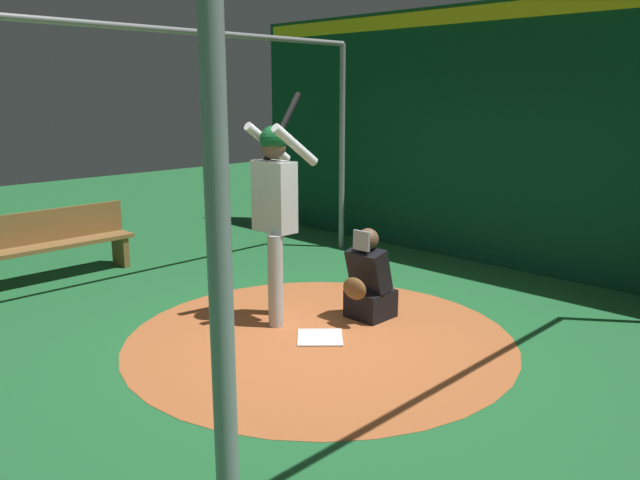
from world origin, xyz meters
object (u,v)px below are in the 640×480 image
batter (275,202)px  bench (53,242)px  catcher (368,284)px  home_plate (320,337)px

batter → bench: batter is taller
catcher → bench: (1.62, -3.71, 0.09)m
batter → catcher: batter is taller
batter → catcher: size_ratio=2.40×
catcher → bench: size_ratio=0.48×
home_plate → catcher: (-0.74, -0.04, 0.36)m
home_plate → batter: (-0.06, -0.68, 1.19)m
home_plate → bench: bench is taller
catcher → bench: catcher is taller
home_plate → catcher: catcher is taller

